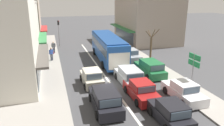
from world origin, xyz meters
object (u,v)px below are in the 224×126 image
Objects in this scene: street_tree_right at (151,47)px; hatchback_behind_bus_near at (92,78)px; pedestrian_with_handbag_near at (51,53)px; wagon_queue_gap_filler at (129,76)px; parked_sedan_kerb_front at (183,91)px; wagon_behind_bus_mid at (105,100)px; traffic_light_downstreet at (59,29)px; parked_wagon_kerb_second at (150,68)px; directional_road_sign at (194,64)px; city_bus at (108,47)px; parked_sedan_kerb_rear at (117,45)px; sedan_adjacent_lane_lead at (141,91)px; pedestrian_browsing_midblock at (54,47)px; parked_sedan_kerb_third at (130,55)px; hatchback_queue_far_back at (170,113)px.

hatchback_behind_bus_near is at bearing -150.96° from street_tree_right.
hatchback_behind_bus_near is 2.28× the size of pedestrian_with_handbag_near.
wagon_queue_gap_filler reaches higher than parked_sedan_kerb_front.
wagon_behind_bus_mid is 14.03m from pedestrian_with_handbag_near.
wagon_queue_gap_filler is at bearing -73.36° from traffic_light_downstreet.
directional_road_sign is (1.30, -5.22, 1.96)m from parked_wagon_kerb_second.
city_bus is 6.91m from parked_wagon_kerb_second.
parked_sedan_kerb_rear is at bearing 94.62° from directional_road_sign.
sedan_adjacent_lane_lead is 3.38m from wagon_behind_bus_mid.
parked_wagon_kerb_second reaches higher than hatchback_behind_bus_near.
city_bus reaches higher than wagon_behind_bus_mid.
city_bus is 7.18m from pedestrian_with_handbag_near.
pedestrian_browsing_midblock is (0.38, 3.84, -0.00)m from pedestrian_with_handbag_near.
parked_sedan_kerb_rear is at bearing 70.09° from wagon_behind_bus_mid.
pedestrian_with_handbag_near is at bearing 111.21° from hatchback_behind_bus_near.
sedan_adjacent_lane_lead is at bearing -90.96° from city_bus.
wagon_queue_gap_filler is 2.78× the size of pedestrian_with_handbag_near.
wagon_behind_bus_mid is at bearing -130.15° from wagon_queue_gap_filler.
city_bus is 2.60× the size of parked_sedan_kerb_third.
wagon_queue_gap_filler is at bearing 126.39° from parked_sedan_kerb_front.
pedestrian_with_handbag_near is (-6.87, 9.57, 0.32)m from wagon_queue_gap_filler.
hatchback_queue_far_back is 2.28× the size of pedestrian_browsing_midblock.
wagon_queue_gap_filler is 1.26× the size of directional_road_sign.
sedan_adjacent_lane_lead is (3.32, -3.88, -0.05)m from hatchback_behind_bus_near.
hatchback_queue_far_back is at bearing -39.34° from wagon_behind_bus_mid.
sedan_adjacent_lane_lead is at bearing -120.02° from street_tree_right.
street_tree_right is at bearing 80.15° from parked_sedan_kerb_front.
wagon_behind_bus_mid is 1.08× the size of parked_sedan_kerb_third.
city_bus is 12.37m from wagon_behind_bus_mid.
hatchback_queue_far_back is at bearing -84.54° from sedan_adjacent_lane_lead.
city_bus is 2.42× the size of wagon_behind_bus_mid.
hatchback_queue_far_back is at bearing -135.40° from parked_sedan_kerb_front.
wagon_behind_bus_mid is at bearing -79.90° from pedestrian_browsing_midblock.
pedestrian_with_handbag_near reaches higher than wagon_queue_gap_filler.
parked_sedan_kerb_third is 1.00× the size of parked_sedan_kerb_rear.
pedestrian_with_handbag_near is at bearing 117.98° from sedan_adjacent_lane_lead.
wagon_behind_bus_mid reaches higher than parked_sedan_kerb_front.
pedestrian_with_handbag_near and pedestrian_browsing_midblock have the same top height.
traffic_light_downstreet reaches higher than hatchback_queue_far_back.
wagon_behind_bus_mid is 18.36m from parked_sedan_kerb_rear.
parked_sedan_kerb_rear is at bearing 90.31° from parked_sedan_kerb_third.
city_bus is 2.95× the size of hatchback_queue_far_back.
traffic_light_downstreet is 16.37m from street_tree_right.
traffic_light_downstreet is at bearing 113.94° from directional_road_sign.
pedestrian_with_handbag_near reaches higher than parked_sedan_kerb_rear.
hatchback_queue_far_back is 0.88× the size of parked_sedan_kerb_third.
wagon_queue_gap_filler reaches higher than parked_sedan_kerb_third.
parked_sedan_kerb_third is (-0.03, 5.79, -0.08)m from parked_wagon_kerb_second.
hatchback_queue_far_back is (0.23, -6.99, -0.04)m from wagon_queue_gap_filler.
pedestrian_browsing_midblock is (-10.72, 17.00, -1.64)m from directional_road_sign.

